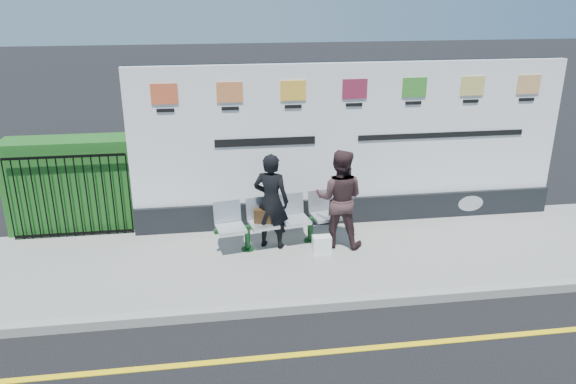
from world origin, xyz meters
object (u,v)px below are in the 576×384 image
(billboard, at_px, (351,156))
(bench, at_px, (279,233))
(woman_left, at_px, (271,201))
(woman_right, at_px, (339,198))

(billboard, height_order, bench, billboard)
(bench, bearing_deg, billboard, 22.13)
(bench, relative_size, woman_left, 1.30)
(bench, height_order, woman_left, woman_left)
(billboard, height_order, woman_right, billboard)
(billboard, bearing_deg, bench, -148.23)
(woman_left, distance_m, woman_right, 1.16)
(bench, relative_size, woman_right, 1.26)
(billboard, relative_size, bench, 3.68)
(woman_left, relative_size, woman_right, 0.97)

